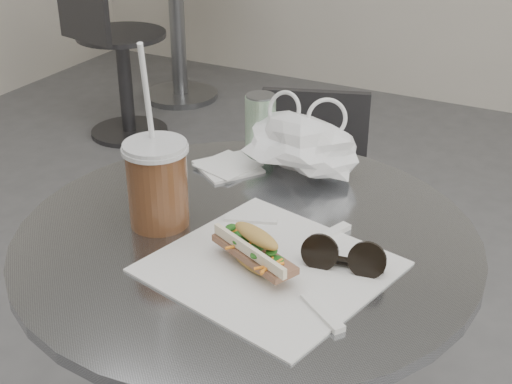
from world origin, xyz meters
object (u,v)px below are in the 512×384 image
at_px(bg_table, 177,12).
at_px(sunglasses, 343,259).
at_px(banh_mi, 255,250).
at_px(bg_chair, 116,66).
at_px(iced_coffee, 157,182).
at_px(drink_can, 260,123).
at_px(chair_far, 307,240).
at_px(cafe_table, 248,363).

bearing_deg(bg_table, sunglasses, -51.42).
distance_m(bg_table, banh_mi, 2.84).
distance_m(bg_chair, iced_coffee, 2.22).
xyz_separation_m(bg_table, banh_mi, (1.66, -2.29, 0.31)).
xyz_separation_m(banh_mi, iced_coffee, (-0.21, 0.05, 0.04)).
bearing_deg(sunglasses, drink_can, 123.25).
bearing_deg(banh_mi, bg_table, 149.94).
bearing_deg(chair_far, sunglasses, 97.52).
bearing_deg(cafe_table, iced_coffee, -165.16).
distance_m(iced_coffee, drink_can, 0.34).
xyz_separation_m(cafe_table, bg_table, (-1.60, 2.20, -0.00)).
distance_m(bg_table, sunglasses, 2.87).
bearing_deg(banh_mi, drink_can, 140.27).
xyz_separation_m(bg_table, drink_can, (1.47, -1.89, 0.33)).
bearing_deg(bg_chair, iced_coffee, -36.82).
bearing_deg(iced_coffee, bg_table, 123.04).
bearing_deg(drink_can, cafe_table, -66.47).
relative_size(chair_far, drink_can, 5.90).
bearing_deg(iced_coffee, chair_far, 92.47).
relative_size(bg_chair, banh_mi, 3.85).
height_order(cafe_table, banh_mi, banh_mi).
height_order(cafe_table, iced_coffee, iced_coffee).
distance_m(bg_chair, banh_mi, 2.39).
xyz_separation_m(bg_table, bg_chair, (0.05, -0.58, -0.12)).
bearing_deg(bg_table, iced_coffee, -56.96).
relative_size(cafe_table, chair_far, 1.09).
relative_size(banh_mi, drink_can, 1.69).
relative_size(iced_coffee, sunglasses, 2.42).
relative_size(bg_table, iced_coffee, 2.37).
height_order(bg_chair, sunglasses, sunglasses).
height_order(bg_chair, iced_coffee, iced_coffee).
relative_size(iced_coffee, drink_can, 2.64).
height_order(iced_coffee, drink_can, iced_coffee).
distance_m(chair_far, iced_coffee, 0.87).
bearing_deg(drink_can, bg_table, 127.75).
height_order(cafe_table, drink_can, drink_can).
relative_size(cafe_table, banh_mi, 3.79).
bearing_deg(iced_coffee, banh_mi, -13.50).
bearing_deg(sunglasses, banh_mi, -164.21).
distance_m(chair_far, bg_chair, 1.67).
bearing_deg(bg_table, banh_mi, -54.01).
bearing_deg(cafe_table, drink_can, 113.53).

